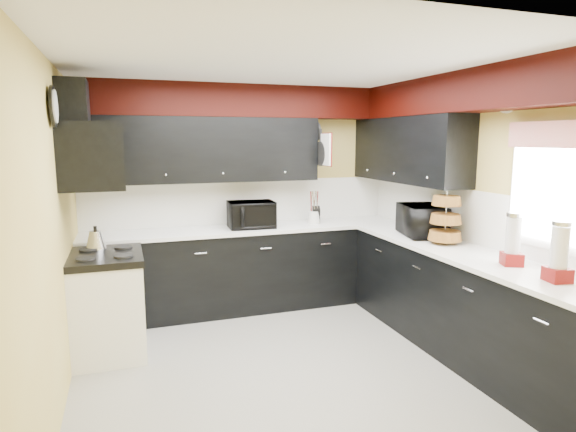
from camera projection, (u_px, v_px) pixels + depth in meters
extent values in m
plane|color=gray|center=(294.00, 363.00, 4.15)|extent=(3.60, 3.60, 0.00)
cube|color=#E0C666|center=(243.00, 196.00, 5.63)|extent=(3.60, 0.06, 2.50)
cube|color=#E0C666|center=(474.00, 211.00, 4.53)|extent=(0.06, 3.60, 2.50)
cube|color=#E0C666|center=(54.00, 235.00, 3.38)|extent=(0.06, 3.60, 2.50)
cube|color=white|center=(295.00, 63.00, 3.75)|extent=(3.60, 3.60, 0.06)
cube|color=black|center=(250.00, 269.00, 5.48)|extent=(3.60, 0.60, 0.90)
cube|color=black|center=(464.00, 306.00, 4.28)|extent=(0.60, 3.00, 0.90)
cube|color=white|center=(250.00, 229.00, 5.41)|extent=(3.62, 0.64, 0.04)
cube|color=white|center=(467.00, 254.00, 4.20)|extent=(0.64, 3.02, 0.04)
cube|color=white|center=(243.00, 202.00, 5.63)|extent=(3.60, 0.02, 0.50)
cube|color=white|center=(473.00, 217.00, 4.53)|extent=(0.02, 3.60, 0.50)
cube|color=black|center=(201.00, 150.00, 5.22)|extent=(2.60, 0.35, 0.70)
cube|color=black|center=(407.00, 150.00, 5.23)|extent=(0.35, 1.80, 0.70)
cube|color=black|center=(245.00, 101.00, 5.29)|extent=(3.60, 0.36, 0.35)
cube|color=black|center=(479.00, 91.00, 4.13)|extent=(0.36, 3.24, 0.35)
cube|color=white|center=(109.00, 307.00, 4.30)|extent=(0.60, 0.75, 0.86)
cube|color=black|center=(106.00, 257.00, 4.23)|extent=(0.62, 0.77, 0.06)
cube|color=black|center=(93.00, 155.00, 4.07)|extent=(0.50, 0.78, 0.55)
cube|color=black|center=(73.00, 104.00, 3.96)|extent=(0.24, 0.40, 0.40)
cube|color=red|center=(556.00, 134.00, 3.55)|extent=(0.04, 0.88, 0.20)
cube|color=white|center=(326.00, 150.00, 5.34)|extent=(0.03, 0.26, 0.35)
imported|color=black|center=(252.00, 215.00, 5.34)|extent=(0.53, 0.45, 0.29)
imported|color=black|center=(422.00, 220.00, 4.90)|extent=(0.50, 0.64, 0.31)
cylinder|color=silver|center=(314.00, 217.00, 5.61)|extent=(0.17, 0.17, 0.15)
cube|color=black|center=(316.00, 215.00, 5.62)|extent=(0.12, 0.14, 0.19)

